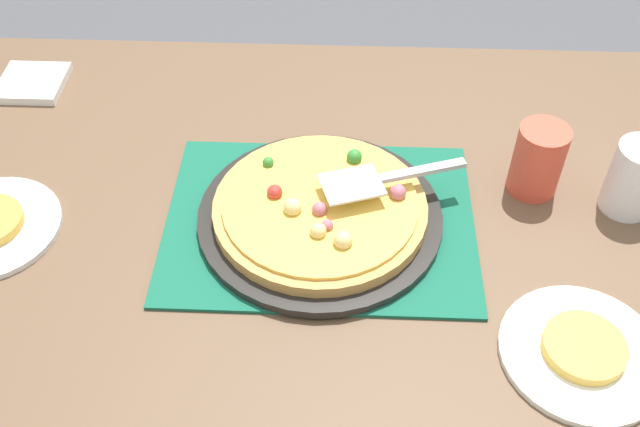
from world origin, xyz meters
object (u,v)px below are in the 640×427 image
at_px(pizza, 320,208).
at_px(napkin_stack, 32,83).
at_px(pizza_server, 382,179).
at_px(served_slice_right, 584,347).
at_px(plate_far_right, 582,353).
at_px(pizza_pan, 320,217).
at_px(cup_near, 538,160).
at_px(cup_far, 634,178).

xyz_separation_m(pizza, napkin_stack, (-0.56, 0.34, -0.03)).
bearing_deg(napkin_stack, pizza_server, -24.97).
height_order(pizza, served_slice_right, pizza).
xyz_separation_m(pizza, served_slice_right, (0.36, -0.23, -0.02)).
relative_size(plate_far_right, pizza_server, 0.95).
relative_size(pizza, napkin_stack, 2.75).
height_order(pizza_pan, served_slice_right, served_slice_right).
bearing_deg(cup_near, pizza, -164.61).
height_order(served_slice_right, napkin_stack, served_slice_right).
height_order(served_slice_right, pizza_server, pizza_server).
bearing_deg(pizza, served_slice_right, -32.63).
relative_size(served_slice_right, cup_near, 0.92).
bearing_deg(pizza_pan, pizza_server, 18.20).
bearing_deg(plate_far_right, napkin_stack, 148.45).
bearing_deg(napkin_stack, served_slice_right, -31.55).
height_order(pizza, cup_far, cup_far).
xyz_separation_m(served_slice_right, pizza_server, (-0.26, 0.26, 0.05)).
distance_m(served_slice_right, napkin_stack, 1.08).
height_order(pizza_pan, napkin_stack, pizza_pan).
bearing_deg(served_slice_right, cup_near, 92.81).
bearing_deg(plate_far_right, served_slice_right, -90.00).
bearing_deg(cup_far, napkin_stack, 165.06).
relative_size(plate_far_right, cup_near, 1.83).
bearing_deg(plate_far_right, pizza_server, 135.57).
height_order(pizza_pan, cup_near, cup_near).
bearing_deg(pizza, pizza_pan, 138.98).
distance_m(cup_near, cup_far, 0.15).
xyz_separation_m(pizza_pan, napkin_stack, (-0.56, 0.34, -0.01)).
xyz_separation_m(pizza_pan, served_slice_right, (0.36, -0.23, 0.01)).
relative_size(pizza, pizza_server, 1.42).
xyz_separation_m(pizza, plate_far_right, (0.36, -0.23, -0.03)).
relative_size(pizza, served_slice_right, 3.00).
distance_m(cup_far, pizza_server, 0.39).
xyz_separation_m(cup_near, napkin_stack, (-0.90, 0.24, -0.05)).
height_order(cup_near, napkin_stack, cup_near).
xyz_separation_m(cup_near, cup_far, (0.14, -0.04, 0.00)).
relative_size(pizza, cup_far, 2.75).
distance_m(served_slice_right, cup_far, 0.32).
distance_m(cup_near, pizza_server, 0.26).
height_order(pizza, pizza_server, pizza_server).
bearing_deg(pizza, pizza_server, 18.56).
height_order(plate_far_right, served_slice_right, served_slice_right).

